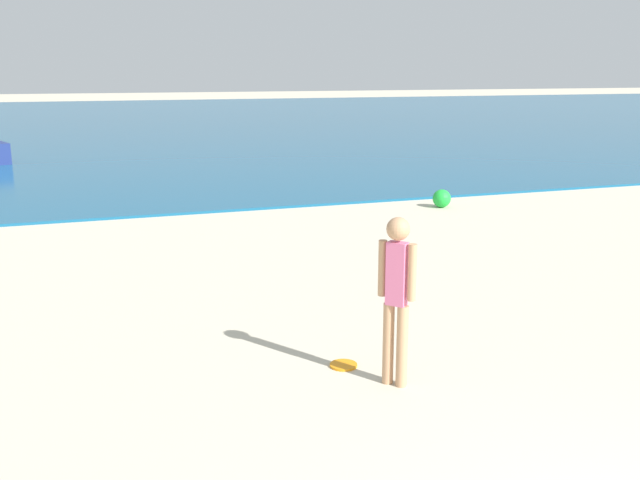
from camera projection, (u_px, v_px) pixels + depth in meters
name	position (u px, v px, depth m)	size (l,w,h in m)	color
water	(127.00, 121.00, 43.40)	(160.00, 60.00, 0.06)	#14567F
person_standing	(397.00, 292.00, 6.95)	(0.29, 0.32, 1.72)	tan
frisbee	(344.00, 365.00, 7.60)	(0.29, 0.29, 0.03)	orange
beach_ball	(442.00, 198.00, 16.33)	(0.42, 0.42, 0.42)	green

